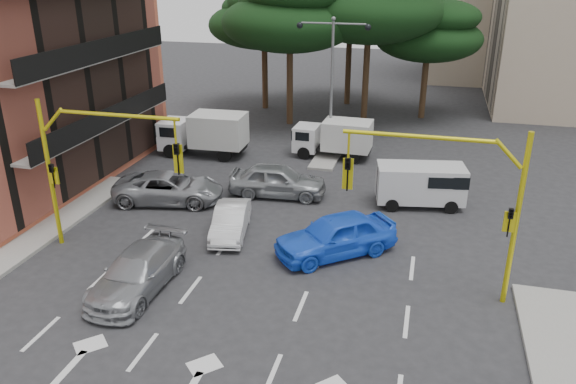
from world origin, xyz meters
name	(u,v)px	position (x,y,z in m)	size (l,w,h in m)	color
ground	(244,298)	(0.00, 0.00, 0.00)	(120.00, 120.00, 0.00)	#28282B
median_strip	(330,153)	(0.00, 16.00, 0.07)	(1.40, 6.00, 0.15)	gray
pine_left_near	(291,12)	(-3.94, 21.96, 7.60)	(9.15, 9.15, 10.23)	#382616
pine_center	(371,0)	(1.06, 23.96, 8.30)	(9.98, 9.98, 11.16)	#382616
pine_left_far	(265,16)	(-6.94, 25.96, 6.91)	(8.32, 8.32, 9.30)	#382616
pine_right	(430,31)	(5.06, 25.96, 6.22)	(7.49, 7.49, 8.37)	#382616
pine_back	(351,5)	(-0.94, 28.96, 7.60)	(9.15, 9.15, 10.23)	#382616
signal_mast_right	(461,191)	(6.80, 1.99, 3.88)	(5.79, 0.37, 6.00)	yellow
signal_mast_left	(87,157)	(-6.80, 1.99, 3.88)	(5.79, 0.37, 6.00)	yellow
street_lamp_center	(332,63)	(0.00, 16.00, 5.43)	(4.16, 0.36, 7.77)	slate
car_white_hatch	(231,221)	(-2.10, 4.48, 0.62)	(1.31, 3.75, 1.23)	silver
car_blue_compact	(336,235)	(2.48, 3.87, 0.83)	(1.95, 4.86, 1.65)	blue
car_silver_wagon	(137,272)	(-3.78, -0.40, 0.70)	(1.97, 4.84, 1.40)	#94969B
car_silver_cross_a	(169,188)	(-6.15, 7.03, 0.71)	(2.37, 5.13, 1.43)	#93959A
car_silver_cross_b	(278,180)	(-1.31, 9.05, 0.80)	(1.90, 4.72, 1.61)	#929599
van_white	(420,185)	(5.47, 9.60, 1.00)	(1.82, 4.01, 2.01)	silver
box_truck_a	(204,134)	(-7.19, 14.00, 1.27)	(2.17, 5.17, 2.54)	white
box_truck_b	(333,139)	(0.28, 15.50, 1.12)	(1.91, 4.56, 2.24)	white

